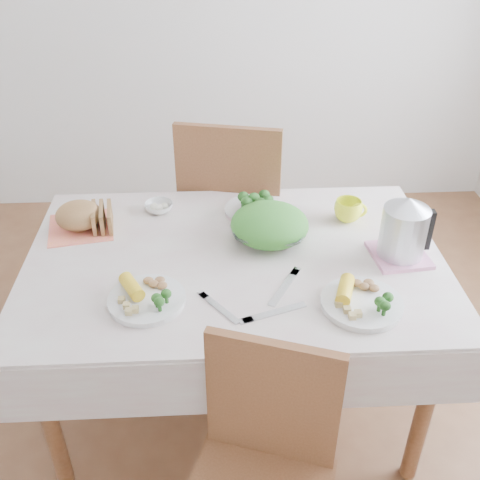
{
  "coord_description": "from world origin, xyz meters",
  "views": [
    {
      "loc": [
        -0.07,
        -1.65,
        1.93
      ],
      "look_at": [
        0.02,
        0.02,
        0.82
      ],
      "focal_mm": 42.0,
      "sensor_mm": 36.0,
      "label": 1
    }
  ],
  "objects_px": {
    "dinner_plate_right": "(362,304)",
    "yellow_mug": "(348,210)",
    "dining_table": "(235,336)",
    "salad_bowl": "(269,232)",
    "electric_kettle": "(404,228)",
    "dinner_plate_left": "(147,300)",
    "chair_far": "(237,223)"
  },
  "relations": [
    {
      "from": "dinner_plate_right",
      "to": "yellow_mug",
      "type": "xyz_separation_m",
      "value": [
        0.07,
        0.53,
        0.03
      ]
    },
    {
      "from": "dining_table",
      "to": "salad_bowl",
      "type": "height_order",
      "value": "salad_bowl"
    },
    {
      "from": "dining_table",
      "to": "salad_bowl",
      "type": "relative_size",
      "value": 5.11
    },
    {
      "from": "electric_kettle",
      "to": "dinner_plate_left",
      "type": "bearing_deg",
      "value": -168.08
    },
    {
      "from": "dining_table",
      "to": "chair_far",
      "type": "xyz_separation_m",
      "value": [
        0.04,
        0.71,
        0.09
      ]
    },
    {
      "from": "chair_far",
      "to": "salad_bowl",
      "type": "xyz_separation_m",
      "value": [
        0.09,
        -0.6,
        0.33
      ]
    },
    {
      "from": "electric_kettle",
      "to": "salad_bowl",
      "type": "bearing_deg",
      "value": 161.53
    },
    {
      "from": "salad_bowl",
      "to": "dinner_plate_right",
      "type": "relative_size",
      "value": 1.04
    },
    {
      "from": "chair_far",
      "to": "dinner_plate_right",
      "type": "height_order",
      "value": "chair_far"
    },
    {
      "from": "chair_far",
      "to": "dinner_plate_right",
      "type": "bearing_deg",
      "value": 121.87
    },
    {
      "from": "salad_bowl",
      "to": "electric_kettle",
      "type": "bearing_deg",
      "value": -17.09
    },
    {
      "from": "salad_bowl",
      "to": "electric_kettle",
      "type": "relative_size",
      "value": 1.21
    },
    {
      "from": "dinner_plate_left",
      "to": "salad_bowl",
      "type": "bearing_deg",
      "value": 39.16
    },
    {
      "from": "dining_table",
      "to": "yellow_mug",
      "type": "height_order",
      "value": "yellow_mug"
    },
    {
      "from": "salad_bowl",
      "to": "electric_kettle",
      "type": "xyz_separation_m",
      "value": [
        0.46,
        -0.14,
        0.09
      ]
    },
    {
      "from": "yellow_mug",
      "to": "electric_kettle",
      "type": "height_order",
      "value": "electric_kettle"
    },
    {
      "from": "dining_table",
      "to": "dinner_plate_right",
      "type": "distance_m",
      "value": 0.63
    },
    {
      "from": "dinner_plate_right",
      "to": "chair_far",
      "type": "bearing_deg",
      "value": 109.21
    },
    {
      "from": "yellow_mug",
      "to": "electric_kettle",
      "type": "xyz_separation_m",
      "value": [
        0.13,
        -0.26,
        0.08
      ]
    },
    {
      "from": "yellow_mug",
      "to": "dinner_plate_right",
      "type": "bearing_deg",
      "value": -97.18
    },
    {
      "from": "electric_kettle",
      "to": "chair_far",
      "type": "bearing_deg",
      "value": 125.08
    },
    {
      "from": "yellow_mug",
      "to": "chair_far",
      "type": "bearing_deg",
      "value": 130.94
    },
    {
      "from": "chair_far",
      "to": "electric_kettle",
      "type": "xyz_separation_m",
      "value": [
        0.55,
        -0.74,
        0.42
      ]
    },
    {
      "from": "dinner_plate_left",
      "to": "yellow_mug",
      "type": "bearing_deg",
      "value": 32.08
    },
    {
      "from": "chair_far",
      "to": "dinner_plate_left",
      "type": "bearing_deg",
      "value": 83.29
    },
    {
      "from": "salad_bowl",
      "to": "dinner_plate_right",
      "type": "xyz_separation_m",
      "value": [
        0.26,
        -0.4,
        -0.02
      ]
    },
    {
      "from": "dining_table",
      "to": "yellow_mug",
      "type": "relative_size",
      "value": 12.67
    },
    {
      "from": "salad_bowl",
      "to": "yellow_mug",
      "type": "height_order",
      "value": "yellow_mug"
    },
    {
      "from": "dinner_plate_right",
      "to": "yellow_mug",
      "type": "relative_size",
      "value": 2.38
    },
    {
      "from": "chair_far",
      "to": "yellow_mug",
      "type": "distance_m",
      "value": 0.72
    },
    {
      "from": "salad_bowl",
      "to": "dinner_plate_left",
      "type": "xyz_separation_m",
      "value": [
        -0.43,
        -0.35,
        -0.02
      ]
    },
    {
      "from": "chair_far",
      "to": "dinner_plate_right",
      "type": "xyz_separation_m",
      "value": [
        0.35,
        -1.01,
        0.31
      ]
    }
  ]
}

